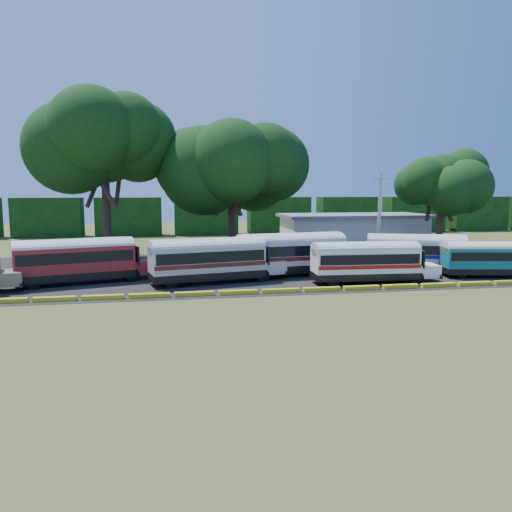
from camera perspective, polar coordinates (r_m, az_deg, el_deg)
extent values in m
plane|color=#3C4E1A|center=(33.79, 0.71, -4.68)|extent=(160.00, 160.00, 0.00)
cube|color=black|center=(45.58, -0.90, -1.47)|extent=(64.00, 24.00, 0.02)
cube|color=gold|center=(35.66, -26.75, -4.60)|extent=(2.70, 0.45, 0.30)
cube|color=gold|center=(34.92, -22.01, -4.59)|extent=(2.70, 0.45, 0.30)
cube|color=gold|center=(34.42, -17.10, -4.54)|extent=(2.70, 0.45, 0.30)
cube|color=gold|center=(34.18, -12.09, -4.45)|extent=(2.70, 0.45, 0.30)
cube|color=gold|center=(34.20, -7.05, -4.33)|extent=(2.70, 0.45, 0.30)
cube|color=gold|center=(34.49, -2.05, -4.18)|extent=(2.70, 0.45, 0.30)
cube|color=gold|center=(35.03, 2.82, -4.00)|extent=(2.70, 0.45, 0.30)
cube|color=gold|center=(35.81, 7.51, -3.80)|extent=(2.70, 0.45, 0.30)
cube|color=gold|center=(36.82, 11.98, -3.58)|extent=(2.70, 0.45, 0.30)
cube|color=gold|center=(38.04, 16.17, -3.36)|extent=(2.70, 0.45, 0.30)
cube|color=gold|center=(39.46, 20.09, -3.14)|extent=(2.70, 0.45, 0.30)
cube|color=gold|center=(41.04, 23.71, -2.92)|extent=(2.70, 0.45, 0.30)
cube|color=gold|center=(42.78, 27.06, -2.71)|extent=(2.70, 0.45, 0.30)
cube|color=silver|center=(67.19, 11.02, 2.85)|extent=(18.00, 8.00, 3.60)
cube|color=slate|center=(67.06, 11.07, 4.55)|extent=(19.00, 9.00, 0.40)
cube|color=black|center=(82.47, -22.66, 4.09)|extent=(10.00, 4.00, 6.00)
cube|color=black|center=(80.74, -14.30, 4.38)|extent=(10.00, 4.00, 6.00)
cube|color=black|center=(80.78, -5.75, 4.58)|extent=(10.00, 4.00, 6.00)
cube|color=black|center=(82.58, 2.61, 4.67)|extent=(10.00, 4.00, 6.00)
cube|color=black|center=(86.03, 10.45, 4.67)|extent=(10.00, 4.00, 6.00)
cube|color=black|center=(90.95, 17.57, 4.59)|extent=(10.00, 4.00, 6.00)
cube|color=black|center=(97.10, 23.87, 4.47)|extent=(10.00, 4.00, 6.00)
cube|color=olive|center=(39.50, -26.43, -2.26)|extent=(2.24, 2.56, 0.97)
cube|color=black|center=(39.49, -25.14, -2.78)|extent=(0.66, 2.49, 0.31)
cylinder|color=black|center=(40.33, -13.91, -2.13)|extent=(1.09, 0.57, 1.05)
cylinder|color=black|center=(42.51, -14.55, -1.66)|extent=(1.09, 0.57, 1.05)
cylinder|color=black|center=(39.51, -24.12, -2.78)|extent=(1.09, 0.57, 1.05)
cylinder|color=black|center=(41.73, -24.23, -2.26)|extent=(1.09, 0.57, 1.05)
cube|color=black|center=(40.78, -19.90, -2.03)|extent=(9.02, 4.87, 0.58)
cube|color=maroon|center=(40.60, -19.98, -0.30)|extent=(9.02, 4.87, 1.93)
cube|color=black|center=(40.58, -20.00, 0.03)|extent=(8.71, 4.84, 0.81)
ellipsoid|color=silver|center=(40.49, -20.04, 1.05)|extent=(9.02, 4.87, 1.18)
cube|color=maroon|center=(41.59, -12.70, -1.14)|extent=(2.45, 2.74, 1.00)
cube|color=black|center=(41.31, -13.63, 0.21)|extent=(0.81, 2.37, 1.45)
cube|color=black|center=(41.86, -11.49, -1.64)|extent=(0.88, 2.53, 0.32)
cube|color=black|center=(40.60, -25.89, -2.54)|extent=(0.88, 2.53, 0.32)
cylinder|color=black|center=(39.03, 0.74, -2.22)|extent=(1.10, 0.50, 1.06)
cylinder|color=black|center=(41.11, -0.47, -1.72)|extent=(1.10, 0.50, 1.06)
cylinder|color=black|center=(36.92, -9.67, -2.90)|extent=(1.10, 0.50, 1.06)
cylinder|color=black|center=(39.11, -10.37, -2.33)|extent=(1.10, 0.50, 1.06)
cube|color=black|center=(38.71, -5.57, -2.10)|extent=(9.05, 4.34, 0.58)
cube|color=#BEB4A8|center=(38.52, -5.60, -0.26)|extent=(9.05, 4.34, 1.94)
cube|color=black|center=(38.49, -5.60, 0.09)|extent=(8.72, 4.33, 0.81)
cube|color=#561C16|center=(38.58, -5.59, -0.83)|extent=(8.97, 4.36, 0.32)
ellipsoid|color=silver|center=(38.40, -5.61, 1.18)|extent=(9.05, 4.34, 1.19)
cube|color=#BEB4A8|center=(40.43, 1.66, -1.20)|extent=(2.34, 2.67, 1.01)
cube|color=black|center=(40.03, 0.78, 0.21)|extent=(0.64, 2.42, 1.46)
cube|color=black|center=(40.86, 2.81, -1.71)|extent=(0.71, 2.58, 0.32)
cube|color=black|center=(37.79, -11.84, -2.63)|extent=(0.71, 2.58, 0.32)
cylinder|color=black|center=(42.75, 9.84, -1.45)|extent=(1.12, 0.46, 1.09)
cylinder|color=black|center=(44.79, 8.44, -1.01)|extent=(1.12, 0.46, 1.09)
cylinder|color=black|center=(39.81, 0.39, -2.00)|extent=(1.12, 0.46, 1.09)
cylinder|color=black|center=(42.00, -0.64, -1.50)|extent=(1.12, 0.46, 1.09)
cube|color=black|center=(41.96, 3.97, -1.30)|extent=(9.24, 3.97, 0.60)
cube|color=beige|center=(41.78, 3.98, 0.45)|extent=(9.24, 3.97, 2.00)
cube|color=black|center=(41.76, 3.99, 0.78)|extent=(8.89, 3.99, 0.84)
cube|color=#4D1413|center=(41.84, 3.98, -0.09)|extent=(9.16, 4.00, 0.33)
ellipsoid|color=silver|center=(41.67, 4.00, 1.81)|extent=(9.24, 3.97, 1.23)
cube|color=beige|center=(44.26, 10.52, -0.52)|extent=(2.28, 2.65, 1.04)
cube|color=black|center=(43.80, 9.76, 0.82)|extent=(0.52, 2.51, 1.50)
cube|color=black|center=(44.77, 11.54, -1.02)|extent=(0.57, 2.67, 0.33)
cube|color=black|center=(40.53, -1.82, -1.76)|extent=(0.57, 2.67, 0.33)
cylinder|color=black|center=(39.97, 17.95, -2.42)|extent=(0.99, 0.32, 0.98)
cylinder|color=black|center=(41.84, 16.71, -1.94)|extent=(0.99, 0.32, 0.98)
cylinder|color=black|center=(37.58, 8.75, -2.76)|extent=(0.99, 0.32, 0.98)
cylinder|color=black|center=(39.56, 7.89, -2.22)|extent=(0.99, 0.32, 0.98)
cube|color=black|center=(39.42, 12.29, -2.14)|extent=(8.12, 2.79, 0.54)
cube|color=white|center=(39.24, 12.33, -0.47)|extent=(8.12, 2.79, 1.79)
cube|color=black|center=(39.21, 12.34, -0.16)|extent=(7.80, 2.83, 0.75)
cube|color=#9D150F|center=(39.29, 12.32, -0.99)|extent=(8.04, 2.82, 0.29)
ellipsoid|color=silver|center=(39.13, 12.37, 0.82)|extent=(8.12, 2.79, 1.10)
cube|color=white|center=(41.30, 18.70, -1.52)|extent=(1.85, 2.23, 0.93)
cube|color=black|center=(40.89, 17.98, -0.22)|extent=(0.24, 2.26, 1.34)
cube|color=black|center=(41.73, 19.70, -2.02)|extent=(0.28, 2.40, 0.29)
cube|color=black|center=(38.27, 6.69, -2.46)|extent=(0.28, 2.40, 0.29)
cylinder|color=black|center=(45.87, 22.71, -1.38)|extent=(1.04, 0.61, 1.00)
cylinder|color=black|center=(47.94, 22.14, -0.99)|extent=(1.04, 0.61, 1.00)
cylinder|color=black|center=(44.83, 14.18, -1.21)|extent=(1.04, 0.61, 1.00)
cylinder|color=black|center=(46.95, 13.98, -0.82)|extent=(1.04, 0.61, 1.00)
cube|color=black|center=(46.18, 17.69, -0.90)|extent=(8.59, 5.17, 0.55)
cube|color=silver|center=(46.02, 17.75, 0.56)|extent=(8.59, 5.17, 1.84)
cube|color=black|center=(46.00, 17.76, 0.84)|extent=(8.30, 5.12, 0.77)
cube|color=#0E0E91|center=(46.07, 17.73, 0.11)|extent=(8.53, 5.18, 0.30)
ellipsoid|color=silver|center=(45.93, 17.79, 1.70)|extent=(8.59, 5.17, 1.13)
cube|color=silver|center=(47.09, 23.76, -0.66)|extent=(2.45, 2.69, 0.95)
cube|color=black|center=(46.83, 23.07, 0.54)|extent=(0.93, 2.22, 1.38)
cube|color=black|center=(47.36, 24.73, -1.16)|extent=(1.01, 2.37, 0.30)
cube|color=black|center=(45.81, 12.64, -0.92)|extent=(1.01, 2.37, 0.30)
cylinder|color=black|center=(43.61, 22.40, -1.87)|extent=(0.92, 0.41, 0.89)
cylinder|color=black|center=(45.37, 21.50, -1.48)|extent=(0.92, 0.41, 0.89)
cube|color=black|center=(45.49, 24.98, -1.47)|extent=(7.62, 3.52, 0.49)
cube|color=#156D73|center=(45.35, 25.06, -0.15)|extent=(7.62, 3.52, 1.64)
cube|color=black|center=(45.33, 25.07, 0.10)|extent=(7.34, 3.52, 0.69)
ellipsoid|color=silver|center=(45.26, 25.12, 0.88)|extent=(7.62, 3.52, 1.01)
cube|color=black|center=(44.11, 20.70, -1.63)|extent=(0.55, 2.18, 0.27)
cylinder|color=#332219|center=(52.38, -16.67, 3.97)|extent=(0.80, 0.80, 8.34)
cylinder|color=#332219|center=(52.62, -15.43, 7.93)|extent=(1.44, 2.96, 4.73)
cylinder|color=#332219|center=(53.25, -17.79, 7.84)|extent=(2.26, 2.57, 4.73)
cylinder|color=#332219|center=(51.05, -17.23, 7.88)|extent=(3.02, 0.95, 4.73)
ellipsoid|color=black|center=(52.53, -17.00, 12.66)|extent=(11.66, 11.66, 8.55)
cylinder|color=#332219|center=(53.63, -2.79, 3.54)|extent=(0.80, 0.80, 6.81)
cylinder|color=#332219|center=(54.11, -1.57, 6.68)|extent=(1.27, 2.51, 3.91)
cylinder|color=#332219|center=(54.21, -3.97, 6.66)|extent=(1.95, 2.21, 3.91)
cylinder|color=#332219|center=(52.20, -2.87, 6.64)|extent=(2.55, 0.87, 3.91)
ellipsoid|color=black|center=(53.57, -2.83, 10.58)|extent=(11.86, 11.86, 8.70)
cylinder|color=#332219|center=(62.16, 20.24, 3.06)|extent=(0.80, 0.80, 5.57)
cylinder|color=#332219|center=(63.05, 21.09, 5.26)|extent=(1.14, 2.14, 3.24)
cylinder|color=#332219|center=(62.27, 19.16, 5.32)|extent=(1.70, 1.91, 3.24)
cylinder|color=#332219|center=(60.83, 20.77, 5.20)|extent=(2.17, 0.80, 3.24)
ellipsoid|color=black|center=(62.02, 20.47, 8.11)|extent=(8.12, 8.12, 5.95)
cylinder|color=#98968B|center=(49.12, 13.89, 4.05)|extent=(0.30, 0.30, 8.68)
cube|color=#98968B|center=(49.05, 14.04, 8.60)|extent=(1.60, 0.12, 0.12)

